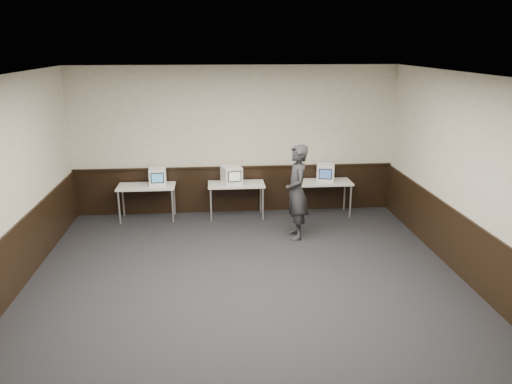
# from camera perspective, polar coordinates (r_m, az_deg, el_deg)

# --- Properties ---
(floor) EXTENTS (8.00, 8.00, 0.00)m
(floor) POSITION_cam_1_polar(r_m,az_deg,el_deg) (7.61, -0.85, -11.88)
(floor) COLOR black
(floor) RESTS_ON ground
(ceiling) EXTENTS (8.00, 8.00, 0.00)m
(ceiling) POSITION_cam_1_polar(r_m,az_deg,el_deg) (6.70, -0.97, 12.93)
(ceiling) COLOR white
(ceiling) RESTS_ON back_wall
(back_wall) EXTENTS (7.00, 0.00, 7.00)m
(back_wall) POSITION_cam_1_polar(r_m,az_deg,el_deg) (10.87, -2.43, 5.87)
(back_wall) COLOR beige
(back_wall) RESTS_ON ground
(front_wall) EXTENTS (7.00, 0.00, 7.00)m
(front_wall) POSITION_cam_1_polar(r_m,az_deg,el_deg) (3.39, 4.26, -20.37)
(front_wall) COLOR beige
(front_wall) RESTS_ON ground
(right_wall) EXTENTS (0.00, 8.00, 8.00)m
(right_wall) POSITION_cam_1_polar(r_m,az_deg,el_deg) (8.02, 24.89, 0.38)
(right_wall) COLOR beige
(right_wall) RESTS_ON ground
(wainscot_back) EXTENTS (6.98, 0.04, 1.00)m
(wainscot_back) POSITION_cam_1_polar(r_m,az_deg,el_deg) (11.11, -2.35, 0.27)
(wainscot_back) COLOR black
(wainscot_back) RESTS_ON back_wall
(wainscot_left) EXTENTS (0.04, 7.98, 1.00)m
(wainscot_left) POSITION_cam_1_polar(r_m,az_deg,el_deg) (7.96, -27.03, -8.48)
(wainscot_left) COLOR black
(wainscot_left) RESTS_ON left_wall
(wainscot_right) EXTENTS (0.04, 7.98, 1.00)m
(wainscot_right) POSITION_cam_1_polar(r_m,az_deg,el_deg) (8.36, 23.85, -6.87)
(wainscot_right) COLOR black
(wainscot_right) RESTS_ON right_wall
(wainscot_rail) EXTENTS (6.98, 0.06, 0.04)m
(wainscot_rail) POSITION_cam_1_polar(r_m,az_deg,el_deg) (10.95, -2.38, 2.85)
(wainscot_rail) COLOR black
(wainscot_rail) RESTS_ON wainscot_back
(desk_left) EXTENTS (1.20, 0.60, 0.75)m
(desk_left) POSITION_cam_1_polar(r_m,az_deg,el_deg) (10.78, -12.41, 0.36)
(desk_left) COLOR silver
(desk_left) RESTS_ON ground
(desk_center) EXTENTS (1.20, 0.60, 0.75)m
(desk_center) POSITION_cam_1_polar(r_m,az_deg,el_deg) (10.69, -2.27, 0.62)
(desk_center) COLOR silver
(desk_center) RESTS_ON ground
(desk_right) EXTENTS (1.20, 0.60, 0.75)m
(desk_right) POSITION_cam_1_polar(r_m,az_deg,el_deg) (10.94, 7.72, 0.85)
(desk_right) COLOR silver
(desk_right) RESTS_ON ground
(emac_left) EXTENTS (0.38, 0.41, 0.36)m
(emac_left) POSITION_cam_1_polar(r_m,az_deg,el_deg) (10.73, -11.18, 1.74)
(emac_left) COLOR white
(emac_left) RESTS_ON desk_left
(emac_center) EXTENTS (0.48, 0.49, 0.38)m
(emac_center) POSITION_cam_1_polar(r_m,az_deg,el_deg) (10.60, -2.81, 1.94)
(emac_center) COLOR white
(emac_center) RESTS_ON desk_center
(emac_right) EXTENTS (0.46, 0.47, 0.37)m
(emac_right) POSITION_cam_1_polar(r_m,az_deg,el_deg) (10.91, 7.95, 2.21)
(emac_right) COLOR white
(emac_right) RESTS_ON desk_right
(person) EXTENTS (0.46, 0.68, 1.83)m
(person) POSITION_cam_1_polar(r_m,az_deg,el_deg) (9.50, 4.68, -0.02)
(person) COLOR #26272C
(person) RESTS_ON ground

